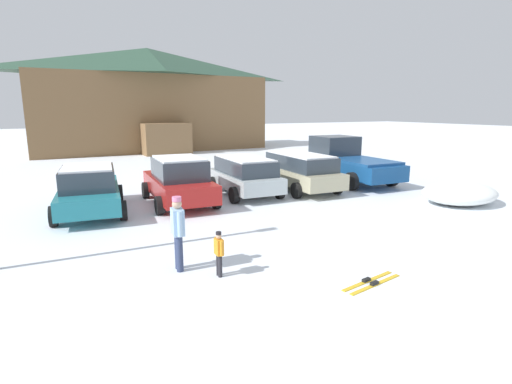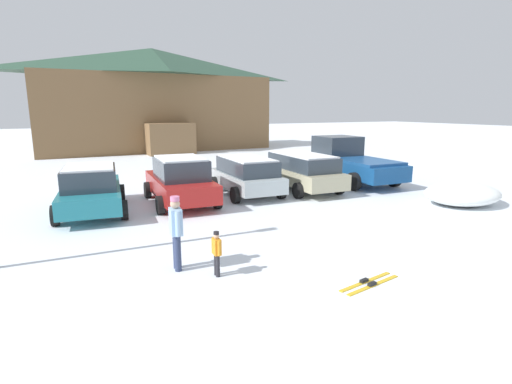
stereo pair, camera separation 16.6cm
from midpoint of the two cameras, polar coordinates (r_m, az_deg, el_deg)
ski_lodge at (r=36.14m, az=-14.24°, el=12.72°), size 19.66×9.49×8.46m
parked_teal_hatchback at (r=14.73m, az=-22.21°, el=0.44°), size 2.65×4.83×1.64m
parked_red_sedan at (r=15.18m, az=-10.46°, el=1.64°), size 2.44×4.63×1.76m
parked_silver_wagon at (r=16.40m, az=-1.09°, el=2.50°), size 2.30×4.09×1.57m
parked_beige_suv at (r=17.53m, az=6.81°, el=3.10°), size 2.34×4.76×1.61m
pickup_truck at (r=20.03m, az=13.19°, el=4.31°), size 2.73×5.89×2.15m
skier_adult_in_blue_parka at (r=8.90m, az=-10.82°, el=-5.19°), size 0.28×0.62×1.67m
skier_child_in_orange_jacket at (r=8.57m, az=-5.08°, el=-8.40°), size 0.15×0.37×0.99m
pair_of_skis at (r=8.70m, az=16.40°, el=-12.37°), size 1.56×0.54×0.08m
plowed_snow_pile at (r=16.79m, az=27.63°, el=-0.23°), size 2.97×2.38×0.79m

